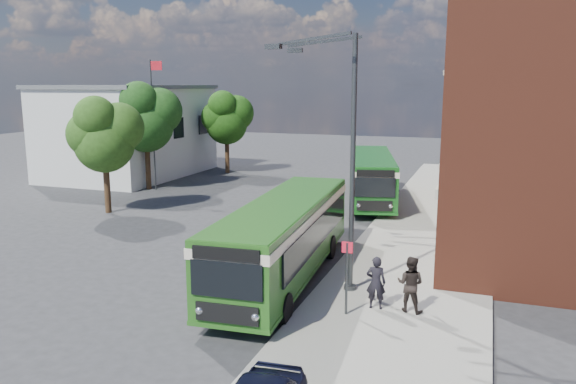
% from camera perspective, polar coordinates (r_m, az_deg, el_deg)
% --- Properties ---
extents(ground, '(120.00, 120.00, 0.00)m').
position_cam_1_polar(ground, '(23.89, -4.85, -7.06)').
color(ground, '#2C2C2E').
rests_on(ground, ground).
extents(pavement, '(6.00, 48.00, 0.15)m').
position_cam_1_polar(pavement, '(29.65, 14.25, -3.65)').
color(pavement, gray).
rests_on(pavement, ground).
extents(kerb_line, '(0.12, 48.00, 0.01)m').
position_cam_1_polar(kerb_line, '(30.08, 8.45, -3.36)').
color(kerb_line, beige).
rests_on(kerb_line, ground).
extents(white_building, '(9.40, 13.40, 7.30)m').
position_cam_1_polar(white_building, '(47.59, -15.78, 6.02)').
color(white_building, silver).
rests_on(white_building, ground).
extents(flagpole, '(0.95, 0.10, 9.00)m').
position_cam_1_polar(flagpole, '(40.26, -13.52, 7.15)').
color(flagpole, '#333537').
rests_on(flagpole, ground).
extents(street_lamp, '(2.96, 2.38, 9.00)m').
position_cam_1_polar(street_lamp, '(19.39, 5.55, 3.28)').
color(street_lamp, '#333537').
rests_on(street_lamp, ground).
extents(bus_stop_sign, '(0.35, 0.08, 2.52)m').
position_cam_1_polar(bus_stop_sign, '(17.88, 5.99, -8.21)').
color(bus_stop_sign, '#333537').
rests_on(bus_stop_sign, ground).
extents(bus_front, '(3.34, 11.93, 3.02)m').
position_cam_1_polar(bus_front, '(21.27, -0.37, -4.12)').
color(bus_front, '#245A19').
rests_on(bus_front, ground).
extents(bus_rear, '(5.04, 11.25, 3.02)m').
position_cam_1_polar(bus_rear, '(35.60, 8.46, 1.85)').
color(bus_rear, '#145317').
rests_on(bus_rear, ground).
extents(pedestrian_a, '(0.68, 0.48, 1.75)m').
position_cam_1_polar(pedestrian_a, '(18.63, 8.92, -9.07)').
color(pedestrian_a, black).
rests_on(pedestrian_a, pavement).
extents(pedestrian_b, '(0.99, 0.83, 1.83)m').
position_cam_1_polar(pedestrian_b, '(18.58, 12.32, -9.12)').
color(pedestrian_b, black).
rests_on(pedestrian_b, pavement).
extents(tree_left, '(4.00, 3.80, 6.75)m').
position_cam_1_polar(tree_left, '(33.66, -18.18, 5.61)').
color(tree_left, '#342012').
rests_on(tree_left, ground).
extents(tree_mid, '(4.49, 4.27, 7.58)m').
position_cam_1_polar(tree_mid, '(40.63, -14.24, 7.43)').
color(tree_mid, '#342012').
rests_on(tree_mid, ground).
extents(tree_right, '(4.08, 3.88, 6.89)m').
position_cam_1_polar(tree_right, '(47.25, -6.24, 7.55)').
color(tree_right, '#342012').
rests_on(tree_right, ground).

